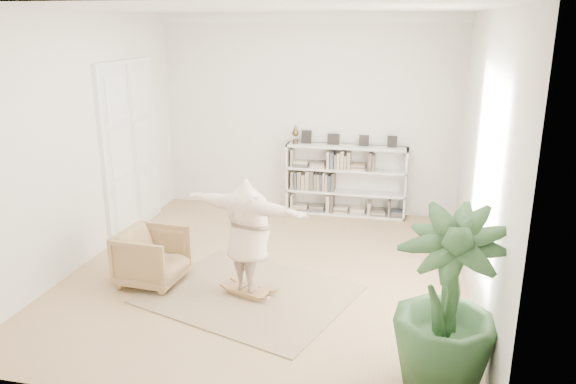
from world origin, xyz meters
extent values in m
plane|color=tan|center=(0.00, 0.00, 0.00)|extent=(6.00, 6.00, 0.00)
plane|color=silver|center=(0.00, 3.00, 1.80)|extent=(5.50, 0.00, 5.50)
plane|color=silver|center=(0.00, -3.00, 1.80)|extent=(5.50, 0.00, 5.50)
plane|color=silver|center=(-2.75, 0.00, 1.80)|extent=(0.00, 6.00, 6.00)
plane|color=silver|center=(2.75, 0.00, 1.80)|extent=(0.00, 6.00, 6.00)
plane|color=white|center=(0.00, 0.00, 3.60)|extent=(6.00, 6.00, 0.00)
cube|color=white|center=(0.00, 2.94, 3.51)|extent=(5.50, 0.12, 0.18)
cube|color=white|center=(-2.71, 1.30, 1.40)|extent=(0.08, 1.78, 2.92)
cube|color=silver|center=(-2.69, 0.90, 1.40)|extent=(0.06, 0.78, 2.80)
cube|color=silver|center=(-2.69, 1.70, 1.40)|extent=(0.06, 0.78, 2.80)
cube|color=silver|center=(-0.33, 2.81, 0.65)|extent=(0.04, 0.35, 1.30)
cube|color=silver|center=(1.83, 2.81, 0.65)|extent=(0.04, 0.35, 1.30)
cube|color=silver|center=(0.75, 2.96, 0.65)|extent=(2.20, 0.04, 1.30)
cube|color=silver|center=(0.75, 2.81, 0.02)|extent=(2.20, 0.35, 0.04)
cube|color=silver|center=(0.75, 2.81, 0.43)|extent=(2.20, 0.35, 0.04)
cube|color=silver|center=(0.75, 2.81, 0.86)|extent=(2.20, 0.35, 0.04)
cube|color=silver|center=(0.75, 2.81, 1.28)|extent=(2.20, 0.35, 0.04)
cube|color=black|center=(0.00, 2.85, 1.42)|extent=(0.18, 0.07, 0.24)
cube|color=black|center=(0.50, 2.85, 1.42)|extent=(0.18, 0.07, 0.24)
cube|color=black|center=(1.05, 2.85, 1.42)|extent=(0.18, 0.07, 0.24)
cube|color=black|center=(1.55, 2.85, 1.42)|extent=(0.18, 0.07, 0.24)
imported|color=tan|center=(-1.46, -0.63, 0.38)|extent=(0.90, 0.87, 0.76)
cube|color=tan|center=(-0.08, -0.71, 0.01)|extent=(3.00, 2.69, 0.02)
cube|color=brown|center=(-0.08, -0.71, 0.08)|extent=(0.59, 0.46, 0.03)
cube|color=brown|center=(-0.08, -0.71, 0.04)|extent=(0.35, 0.16, 0.04)
cube|color=brown|center=(-0.08, -0.71, 0.04)|extent=(0.35, 0.16, 0.04)
cube|color=brown|center=(-0.08, -0.71, 0.08)|extent=(0.21, 0.11, 0.11)
cube|color=brown|center=(-0.08, -0.71, 0.08)|extent=(0.21, 0.11, 0.11)
imported|color=beige|center=(-0.08, -0.71, 0.88)|extent=(1.91, 1.06, 1.50)
imported|color=#284A25|center=(2.30, -2.10, 0.91)|extent=(1.33, 1.33, 1.81)
camera|label=1|loc=(1.87, -7.10, 3.45)|focal=35.00mm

